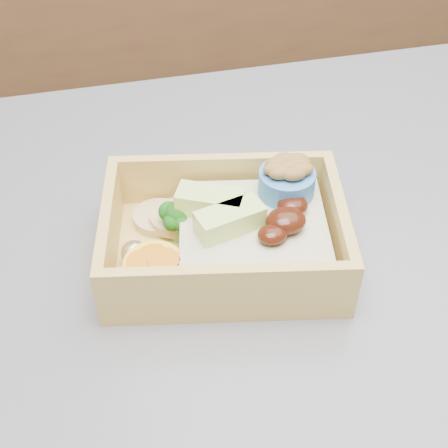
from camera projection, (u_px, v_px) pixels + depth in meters
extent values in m
cube|color=brown|center=(150.00, 66.00, 1.65)|extent=(3.20, 0.60, 0.90)
cube|color=#3E3F44|center=(379.00, 399.00, 0.42)|extent=(1.24, 0.84, 0.04)
cube|color=tan|center=(224.00, 253.00, 0.49)|extent=(0.20, 0.16, 0.01)
cube|color=tan|center=(221.00, 178.00, 0.52)|extent=(0.18, 0.04, 0.04)
cube|color=tan|center=(228.00, 291.00, 0.43)|extent=(0.18, 0.04, 0.04)
cube|color=tan|center=(337.00, 226.00, 0.48)|extent=(0.03, 0.11, 0.04)
cube|color=tan|center=(109.00, 232.00, 0.47)|extent=(0.03, 0.11, 0.04)
cube|color=tan|center=(253.00, 236.00, 0.48)|extent=(0.13, 0.12, 0.03)
ellipsoid|color=#331107|center=(286.00, 221.00, 0.46)|extent=(0.03, 0.03, 0.02)
ellipsoid|color=#331107|center=(292.00, 206.00, 0.47)|extent=(0.03, 0.02, 0.01)
ellipsoid|color=#331107|center=(272.00, 235.00, 0.45)|extent=(0.03, 0.02, 0.01)
cube|color=#CFF37F|center=(230.00, 219.00, 0.46)|extent=(0.05, 0.03, 0.02)
cube|color=#CFF37F|center=(210.00, 202.00, 0.47)|extent=(0.06, 0.04, 0.02)
cylinder|color=#69A95B|center=(179.00, 231.00, 0.49)|extent=(0.01, 0.01, 0.02)
sphere|color=#1A5E15|center=(177.00, 214.00, 0.48)|extent=(0.02, 0.02, 0.02)
sphere|color=#1A5E15|center=(188.00, 212.00, 0.48)|extent=(0.02, 0.02, 0.02)
sphere|color=#1A5E15|center=(169.00, 212.00, 0.48)|extent=(0.02, 0.02, 0.02)
sphere|color=#1A5E15|center=(181.00, 223.00, 0.48)|extent=(0.01, 0.01, 0.01)
sphere|color=#1A5E15|center=(172.00, 222.00, 0.48)|extent=(0.01, 0.01, 0.01)
sphere|color=#1A5E15|center=(178.00, 209.00, 0.49)|extent=(0.01, 0.01, 0.01)
cylinder|color=yellow|center=(154.00, 271.00, 0.46)|extent=(0.04, 0.04, 0.02)
cylinder|color=orange|center=(153.00, 257.00, 0.45)|extent=(0.02, 0.02, 0.00)
cylinder|color=orange|center=(143.00, 262.00, 0.45)|extent=(0.02, 0.02, 0.00)
cylinder|color=orange|center=(164.00, 261.00, 0.44)|extent=(0.02, 0.02, 0.00)
cylinder|color=tan|center=(158.00, 218.00, 0.51)|extent=(0.04, 0.04, 0.01)
cylinder|color=tan|center=(175.00, 218.00, 0.50)|extent=(0.04, 0.04, 0.01)
ellipsoid|color=white|center=(197.00, 205.00, 0.51)|extent=(0.02, 0.02, 0.02)
ellipsoid|color=white|center=(134.00, 253.00, 0.47)|extent=(0.02, 0.02, 0.02)
cylinder|color=#3C7DCE|center=(287.00, 183.00, 0.49)|extent=(0.04, 0.04, 0.02)
ellipsoid|color=brown|center=(288.00, 167.00, 0.48)|extent=(0.02, 0.02, 0.01)
ellipsoid|color=brown|center=(299.00, 164.00, 0.48)|extent=(0.02, 0.02, 0.01)
ellipsoid|color=brown|center=(277.00, 164.00, 0.48)|extent=(0.02, 0.02, 0.01)
ellipsoid|color=brown|center=(294.00, 174.00, 0.47)|extent=(0.02, 0.02, 0.01)
ellipsoid|color=brown|center=(281.00, 173.00, 0.47)|extent=(0.02, 0.02, 0.01)
ellipsoid|color=brown|center=(302.00, 170.00, 0.48)|extent=(0.02, 0.02, 0.01)
ellipsoid|color=brown|center=(284.00, 159.00, 0.48)|extent=(0.02, 0.02, 0.01)
ellipsoid|color=brown|center=(296.00, 160.00, 0.48)|extent=(0.02, 0.02, 0.01)
ellipsoid|color=brown|center=(275.00, 169.00, 0.48)|extent=(0.02, 0.02, 0.01)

